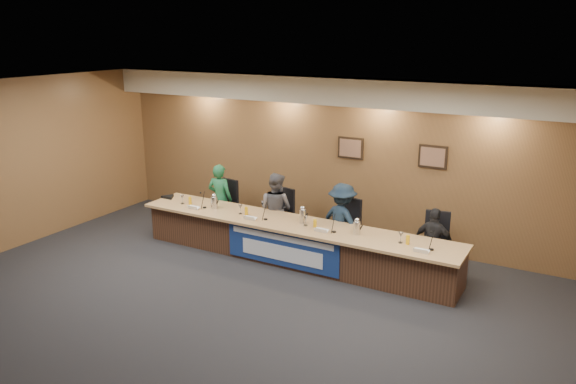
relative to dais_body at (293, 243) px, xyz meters
name	(u,v)px	position (x,y,z in m)	size (l,w,h in m)	color
floor	(214,317)	(0.00, -2.40, -0.35)	(10.00, 10.00, 0.00)	black
ceiling	(205,97)	(0.00, -2.40, 2.85)	(10.00, 8.00, 0.04)	silver
wall_back	(332,158)	(0.00, 1.60, 1.25)	(10.00, 0.04, 3.20)	brown
soffit	(328,90)	(0.00, 1.35, 2.60)	(10.00, 0.50, 0.50)	beige
dais_body	(293,243)	(0.00, 0.00, 0.00)	(6.00, 0.80, 0.70)	#422719
dais_top	(292,224)	(0.00, -0.05, 0.38)	(6.10, 0.95, 0.05)	tan
banner	(282,249)	(0.00, -0.41, 0.03)	(2.20, 0.02, 0.65)	navy
banner_text_upper	(281,238)	(0.00, -0.43, 0.23)	(2.00, 0.01, 0.10)	silver
banner_text_lower	(281,253)	(0.00, -0.43, -0.05)	(1.60, 0.01, 0.28)	silver
wall_photo_left	(351,148)	(0.40, 1.57, 1.50)	(0.52, 0.04, 0.42)	black
wall_photo_right	(433,157)	(2.00, 1.57, 1.50)	(0.52, 0.04, 0.42)	black
panelist_a	(220,199)	(-2.02, 0.57, 0.38)	(0.53, 0.35, 1.45)	#1A5A34
panelist_b	(276,209)	(-0.70, 0.57, 0.37)	(0.70, 0.54, 1.43)	#55545A
panelist_c	(342,221)	(0.70, 0.57, 0.36)	(0.91, 0.52, 1.41)	#132132
panelist_d	(434,243)	(2.38, 0.57, 0.26)	(0.71, 0.30, 1.21)	black
office_chair_a	(223,209)	(-2.02, 0.67, 0.13)	(0.48, 0.48, 0.08)	black
office_chair_b	(278,219)	(-0.70, 0.67, 0.13)	(0.48, 0.48, 0.08)	black
office_chair_c	(344,231)	(0.70, 0.67, 0.13)	(0.48, 0.48, 0.08)	black
office_chair_d	(435,248)	(2.38, 0.67, 0.13)	(0.48, 0.48, 0.08)	black
nameplate_a	(192,207)	(-2.02, -0.32, 0.45)	(0.24, 0.06, 0.09)	white
microphone_a	(205,207)	(-1.88, -0.13, 0.41)	(0.07, 0.07, 0.02)	black
juice_glass_a	(190,201)	(-2.27, -0.08, 0.47)	(0.06, 0.06, 0.15)	#E7A910
water_glass_a	(182,199)	(-2.42, -0.13, 0.49)	(0.08, 0.08, 0.18)	silver
nameplate_b	(249,218)	(-0.74, -0.31, 0.45)	(0.24, 0.06, 0.09)	white
microphone_b	(266,219)	(-0.49, -0.15, 0.41)	(0.07, 0.07, 0.02)	black
juice_glass_b	(246,211)	(-0.95, -0.08, 0.47)	(0.06, 0.06, 0.15)	#E7A910
water_glass_b	(240,209)	(-1.07, -0.09, 0.49)	(0.08, 0.08, 0.18)	silver
nameplate_c	(320,230)	(0.67, -0.26, 0.45)	(0.24, 0.06, 0.09)	white
microphone_c	(334,232)	(0.87, -0.14, 0.41)	(0.07, 0.07, 0.02)	black
juice_glass_c	(315,224)	(0.48, -0.10, 0.47)	(0.06, 0.06, 0.15)	#E7A910
water_glass_c	(306,221)	(0.29, -0.07, 0.49)	(0.08, 0.08, 0.18)	silver
nameplate_d	(421,251)	(2.41, -0.34, 0.45)	(0.24, 0.06, 0.09)	white
microphone_d	(431,249)	(2.52, -0.12, 0.41)	(0.07, 0.07, 0.02)	black
juice_glass_d	(408,240)	(2.12, -0.07, 0.47)	(0.06, 0.06, 0.15)	#E7A910
water_glass_d	(401,238)	(2.00, -0.06, 0.49)	(0.08, 0.08, 0.18)	silver
carafe_left	(214,203)	(-1.70, -0.05, 0.51)	(0.13, 0.13, 0.22)	silver
carafe_mid	(303,216)	(0.18, 0.01, 0.53)	(0.12, 0.12, 0.26)	silver
carafe_right	(357,228)	(1.24, -0.04, 0.51)	(0.12, 0.12, 0.22)	silver
speakerphone	(169,197)	(-2.92, 0.04, 0.43)	(0.32, 0.32, 0.05)	black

